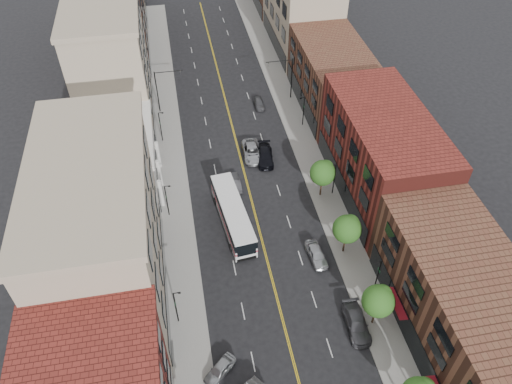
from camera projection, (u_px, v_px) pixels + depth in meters
ground at (297, 373)px, 49.18m from camera, size 220.00×220.00×0.00m
sidewalk_left at (172, 161)px, 72.68m from camera, size 4.00×110.00×0.15m
sidewalk_right at (304, 145)px, 75.38m from camera, size 4.00×110.00×0.15m
bldg_l_tanoffice at (105, 239)px, 49.93m from camera, size 10.00×22.00×18.00m
bldg_l_white at (117, 163)px, 66.19m from camera, size 10.00×14.00×8.00m
bldg_l_far_a at (112, 66)px, 74.84m from camera, size 10.00×20.00×18.00m
bldg_l_far_b at (116, 18)px, 90.10m from camera, size 10.00×20.00×15.00m
bldg_r_near at (471, 317)px, 48.02m from camera, size 10.00×26.00×10.00m
bldg_r_mid at (382, 154)px, 64.41m from camera, size 10.00×22.00×12.00m
bldg_r_far_a at (333, 78)px, 80.04m from camera, size 10.00×20.00×10.00m
bldg_r_far_b at (301, 11)px, 93.60m from camera, size 10.00×22.00×14.00m
tree_r_1 at (379, 300)px, 50.49m from camera, size 3.40×3.40×5.59m
tree_r_2 at (348, 228)px, 57.61m from camera, size 3.40×3.40×5.59m
tree_r_3 at (323, 172)px, 64.72m from camera, size 3.40×3.40×5.59m
lamp_l_1 at (176, 306)px, 51.34m from camera, size 0.81×0.55×5.05m
lamp_l_2 at (167, 199)px, 62.73m from camera, size 0.81×0.55×5.05m
lamp_l_3 at (161, 125)px, 74.12m from camera, size 0.81×0.55×5.05m
lamp_r_1 at (378, 274)px, 54.29m from camera, size 0.81×0.55×5.05m
lamp_r_2 at (334, 177)px, 65.68m from camera, size 0.81×0.55×5.05m
lamp_r_3 at (303, 110)px, 77.07m from camera, size 0.81×0.55×5.05m
signal_mast_left at (161, 87)px, 78.75m from camera, size 4.49×0.18×7.20m
signal_mast_right at (288, 74)px, 81.51m from camera, size 4.49×0.18×7.20m
city_bus at (233, 214)px, 62.37m from camera, size 4.05×12.80×3.24m
car_angle_a at (220, 369)px, 48.77m from camera, size 3.81×3.70×1.29m
car_parked_mid at (356, 323)px, 52.34m from camera, size 2.39×5.43×1.55m
car_parked_far at (316, 254)px, 59.11m from camera, size 2.15×4.60×1.52m
car_lane_behind at (234, 182)px, 68.38m from camera, size 1.58×4.26×1.39m
car_lane_a at (265, 156)px, 72.35m from camera, size 2.89×5.72×1.59m
car_lane_b at (252, 151)px, 73.05m from camera, size 2.92×5.93×1.62m
car_lane_c at (259, 103)px, 82.55m from camera, size 1.64×3.82×1.29m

